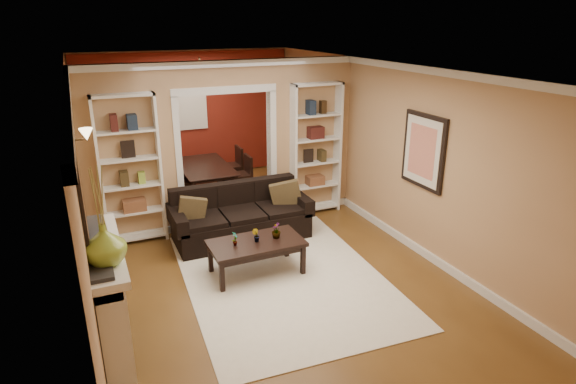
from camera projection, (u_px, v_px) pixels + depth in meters
name	position (u px, v px, depth m)	size (l,w,h in m)	color
floor	(253.00, 250.00, 7.29)	(8.00, 8.00, 0.00)	brown
ceiling	(248.00, 67.00, 6.37)	(8.00, 8.00, 0.00)	white
wall_back	(188.00, 116.00, 10.28)	(8.00, 8.00, 0.00)	tan
wall_front	(440.00, 312.00, 3.39)	(8.00, 8.00, 0.00)	tan
wall_left	(80.00, 185.00, 5.98)	(8.00, 8.00, 0.00)	tan
wall_right	(384.00, 148.00, 7.68)	(8.00, 8.00, 0.00)	tan
partition_wall	(226.00, 145.00, 7.87)	(4.50, 0.15, 2.70)	tan
red_back_panel	(189.00, 117.00, 10.26)	(4.44, 0.04, 2.64)	maroon
dining_window	(188.00, 107.00, 10.15)	(0.78, 0.03, 0.98)	#8CA5CC
area_rug	(283.00, 277.00, 6.51)	(2.54, 3.56, 0.01)	white
sofa	(241.00, 214.00, 7.52)	(2.16, 0.93, 0.84)	black
pillow_left	(192.00, 210.00, 7.15)	(0.40, 0.11, 0.40)	brown
pillow_right	(286.00, 194.00, 7.72)	(0.47, 0.13, 0.47)	brown
coffee_table	(256.00, 257.00, 6.54)	(1.26, 0.68, 0.48)	black
plant_left	(235.00, 239.00, 6.32)	(0.10, 0.07, 0.19)	#336626
plant_center	(256.00, 236.00, 6.43)	(0.10, 0.08, 0.18)	#336626
plant_right	(276.00, 230.00, 6.54)	(0.12, 0.12, 0.22)	#336626
bookshelf_left	(130.00, 171.00, 7.20)	(0.90, 0.30, 2.30)	white
bookshelf_right	(315.00, 150.00, 8.37)	(0.90, 0.30, 2.30)	white
fireplace	(111.00, 295.00, 5.01)	(0.32, 1.70, 1.16)	white
vase	(105.00, 245.00, 4.38)	(0.38, 0.38, 0.40)	#8BAD37
mirror	(80.00, 187.00, 4.55)	(0.03, 0.95, 1.10)	silver
wall_sconce	(82.00, 137.00, 6.33)	(0.18, 0.18, 0.22)	#FFE0A5
framed_art	(423.00, 151.00, 6.74)	(0.04, 0.85, 1.05)	black
dining_table	(207.00, 180.00, 9.48)	(0.95, 1.71, 0.60)	black
dining_chair_nw	(182.00, 182.00, 8.98)	(0.42, 0.42, 0.85)	black
dining_chair_ne	(238.00, 176.00, 9.40)	(0.40, 0.40, 0.82)	black
dining_chair_sw	(175.00, 172.00, 9.48)	(0.45, 0.45, 0.91)	black
dining_chair_se	(229.00, 167.00, 9.91)	(0.42, 0.42, 0.85)	black
chandelier	(201.00, 92.00, 8.93)	(0.50, 0.50, 0.30)	#3F301D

